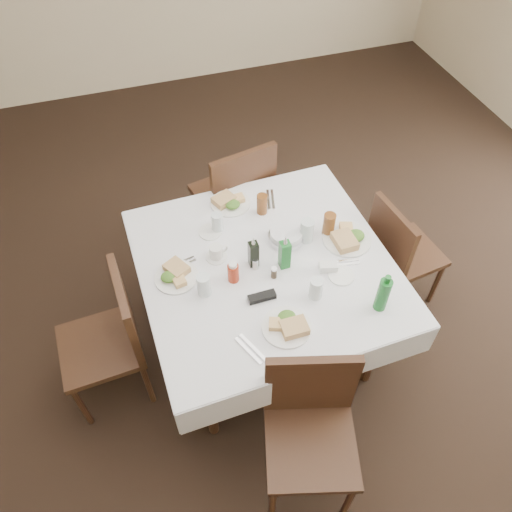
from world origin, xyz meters
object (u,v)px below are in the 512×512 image
Objects in this scene: oil_cruet_dark at (253,253)px; ketchup_bottle at (233,272)px; chair_east at (398,249)px; chair_west at (113,334)px; oil_cruet_green at (285,254)px; green_bottle at (383,294)px; water_e at (307,231)px; water_s at (316,289)px; dining_table at (265,272)px; water_w at (204,285)px; bread_basket at (286,236)px; coffee_mug at (216,253)px; water_n at (217,222)px; chair_north at (237,194)px; chair_south at (310,421)px.

oil_cruet_dark is 1.59× the size of ketchup_bottle.
chair_east is 1.83m from chair_west.
green_bottle is (0.37, -0.42, 0.01)m from oil_cruet_green.
oil_cruet_dark is (-0.35, -0.08, 0.02)m from water_e.
dining_table is at bearing 120.94° from water_s.
oil_cruet_green is at bearing 5.98° from water_w.
bread_basket is 1.59× the size of coffee_mug.
chair_east is 0.93× the size of chair_west.
oil_cruet_green reaches higher than oil_cruet_dark.
water_e is 1.09× the size of ketchup_bottle.
water_n is at bearing 153.40° from water_e.
oil_cruet_green is (0.02, -0.86, 0.30)m from chair_north.
green_bottle is (0.29, -0.17, 0.05)m from water_s.
water_w is at bearing -6.19° from chair_west.
oil_cruet_dark is (-0.14, -0.80, 0.29)m from chair_north.
oil_cruet_dark is 0.92× the size of oil_cruet_green.
green_bottle is at bearing -23.72° from water_w.
chair_north is 4.65× the size of oil_cruet_dark.
water_n is at bearing 87.56° from ketchup_bottle.
chair_north is at bearing 91.51° from oil_cruet_green.
water_n is 0.34m from oil_cruet_dark.
water_n reaches higher than coffee_mug.
chair_south is 7.00× the size of ketchup_bottle.
chair_west is 1.14m from water_s.
green_bottle is (0.46, -0.46, 0.19)m from dining_table.
dining_table is 0.18m from oil_cruet_dark.
chair_south is (-0.12, -1.65, -0.03)m from chair_north.
chair_north is 7.31× the size of water_w.
chair_south is 1.21m from water_n.
water_e is 0.12m from bread_basket.
chair_south is at bearing -137.61° from chair_east.
water_e is at bearing 13.26° from oil_cruet_dark.
oil_cruet_dark reaches higher than ketchup_bottle.
water_e is 0.68m from water_w.
dining_table is at bearing -176.23° from chair_east.
chair_north reaches higher than chair_east.
oil_cruet_green is at bearing -26.97° from coffee_mug.
water_s is (0.18, -0.29, 0.14)m from dining_table.
oil_cruet_green is 0.56m from green_bottle.
chair_east reaches higher than bread_basket.
oil_cruet_dark is at bearing 91.03° from chair_south.
chair_south is at bearing -102.89° from bread_basket.
dining_table is 0.37m from water_s.
water_s is 0.58m from water_w.
chair_west reaches higher than water_w.
chair_east is at bearing 2.49° from oil_cruet_dark.
oil_cruet_dark is at bearing -166.74° from water_e.
chair_south is at bearing -88.97° from oil_cruet_dark.
bread_basket is (-0.11, 0.04, -0.04)m from water_e.
chair_north is 4.68× the size of bread_basket.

